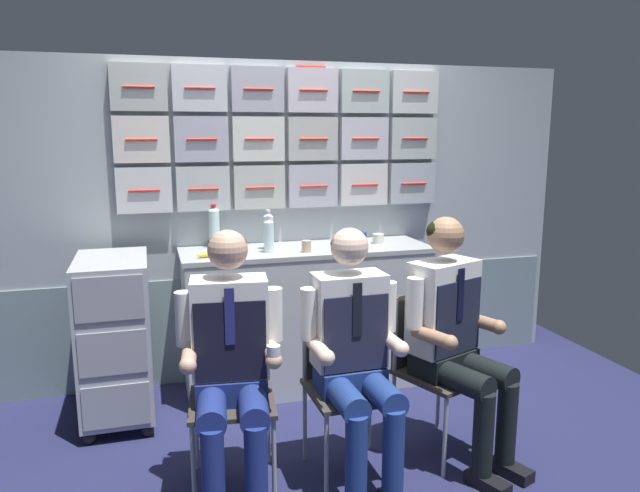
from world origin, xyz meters
The scene contains 18 objects.
ground centered at (0.00, 0.00, -0.02)m, with size 4.80×4.80×0.04m, color #202246.
galley_bulkhead centered at (0.00, 1.37, 1.13)m, with size 4.20×0.14×2.15m.
galley_counter centered at (0.11, 1.09, 0.47)m, with size 1.63×0.53×0.94m.
service_trolley centered at (-1.10, 0.91, 0.52)m, with size 0.40×0.65×0.98m.
folding_chair_left centered at (-0.53, 0.12, 0.52)m, with size 0.44×0.45×0.85m.
crew_member_left centered at (-0.55, -0.04, 0.69)m, with size 0.49×0.63×1.26m.
folding_chair_center centered at (0.03, 0.07, 0.52)m, with size 0.41×0.41×0.85m.
crew_member_center centered at (0.03, -0.09, 0.68)m, with size 0.49×0.60×1.25m.
folding_chair_right centered at (0.53, 0.13, 0.52)m, with size 0.52×0.52×0.85m.
crew_member_right centered at (0.59, -0.02, 0.70)m, with size 0.55×0.68×1.27m.
water_bottle_blue_cap centered at (-0.14, 1.11, 1.06)m, with size 0.06×0.06×0.26m.
water_bottle_clear centered at (-0.16, 1.01, 1.05)m, with size 0.06×0.06×0.23m.
water_bottle_tall centered at (-0.47, 1.27, 1.08)m, with size 0.07×0.07×0.28m.
paper_cup_tan centered at (0.49, 1.08, 0.99)m, with size 0.06×0.06×0.09m.
coffee_cup_spare centered at (0.61, 1.11, 0.98)m, with size 0.07×0.07×0.07m.
coffee_cup_white centered at (0.07, 0.95, 0.98)m, with size 0.06×0.06×0.07m.
paper_cup_blue centered at (0.40, 0.91, 0.98)m, with size 0.06×0.06×0.07m.
snack_banana centered at (-0.53, 0.97, 0.96)m, with size 0.17×0.10×0.04m.
Camera 1 is at (-0.89, -2.64, 1.70)m, focal length 33.78 mm.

